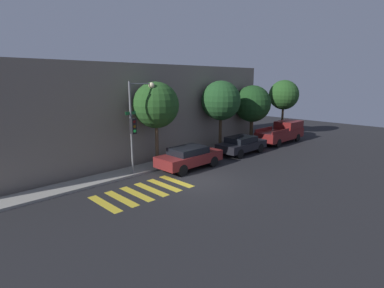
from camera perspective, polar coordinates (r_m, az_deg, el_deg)
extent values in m
plane|color=black|center=(17.26, 0.91, -7.09)|extent=(60.00, 60.00, 0.00)
cube|color=gray|center=(20.11, -7.27, -4.16)|extent=(26.00, 1.61, 0.14)
cube|color=slate|center=(22.92, -13.94, 6.01)|extent=(26.00, 6.00, 6.74)
cube|color=gold|center=(14.86, -16.35, -10.89)|extent=(0.45, 2.60, 0.00)
cube|color=gold|center=(15.26, -13.35, -10.09)|extent=(0.45, 2.60, 0.00)
cube|color=gold|center=(15.70, -10.51, -9.31)|extent=(0.45, 2.60, 0.00)
cube|color=gold|center=(16.18, -7.86, -8.55)|extent=(0.45, 2.60, 0.00)
cube|color=gold|center=(16.70, -5.37, -7.82)|extent=(0.45, 2.60, 0.00)
cube|color=gold|center=(17.25, -3.04, -7.12)|extent=(0.45, 2.60, 0.00)
cylinder|color=slate|center=(17.94, -11.50, 2.65)|extent=(0.12, 0.12, 5.60)
cube|color=black|center=(17.73, -11.16, 3.36)|extent=(0.30, 0.30, 0.90)
cylinder|color=#4C0C0C|center=(17.56, -10.91, 4.18)|extent=(0.18, 0.02, 0.18)
cylinder|color=#593D0A|center=(17.60, -10.87, 3.31)|extent=(0.18, 0.02, 0.18)
cylinder|color=#26E54C|center=(17.64, -10.84, 2.44)|extent=(0.18, 0.02, 0.18)
cube|color=#19662D|center=(17.81, -11.64, 5.78)|extent=(0.70, 0.02, 0.18)
cylinder|color=slate|center=(18.14, -9.76, 11.24)|extent=(1.57, 0.08, 0.08)
sphere|color=#F9E5B2|center=(18.60, -7.74, 11.01)|extent=(0.36, 0.36, 0.36)
cube|color=maroon|center=(19.47, -0.48, -2.72)|extent=(4.52, 1.84, 0.66)
cube|color=black|center=(19.26, -0.72, -1.22)|extent=(2.35, 1.62, 0.43)
cylinder|color=black|center=(21.08, 0.69, -2.48)|extent=(0.72, 0.22, 0.72)
cylinder|color=black|center=(19.98, 4.08, -3.34)|extent=(0.72, 0.22, 0.72)
cylinder|color=black|center=(19.26, -5.21, -3.96)|extent=(0.72, 0.22, 0.72)
cylinder|color=black|center=(18.05, -1.83, -5.02)|extent=(0.72, 0.22, 0.72)
cube|color=black|center=(23.67, 9.44, -0.28)|extent=(4.32, 1.84, 0.59)
cube|color=black|center=(23.48, 9.32, 0.89)|extent=(2.25, 1.62, 0.43)
cylinder|color=black|center=(25.27, 9.69, -0.17)|extent=(0.72, 0.22, 0.72)
cylinder|color=black|center=(24.37, 12.84, -0.77)|extent=(0.72, 0.22, 0.72)
cylinder|color=black|center=(23.19, 5.81, -1.17)|extent=(0.72, 0.22, 0.72)
cylinder|color=black|center=(22.21, 9.10, -1.87)|extent=(0.72, 0.22, 0.72)
cube|color=maroon|center=(28.50, 16.39, 1.75)|extent=(5.61, 1.90, 0.82)
cube|color=maroon|center=(29.73, 17.93, 3.54)|extent=(2.52, 1.75, 0.69)
cube|color=maroon|center=(27.63, 13.52, 2.75)|extent=(2.80, 0.08, 0.28)
cube|color=maroon|center=(26.80, 16.55, 2.29)|extent=(2.80, 0.08, 0.28)
cylinder|color=black|center=(30.48, 16.53, 1.61)|extent=(0.72, 0.22, 0.72)
cylinder|color=black|center=(29.71, 19.43, 1.15)|extent=(0.72, 0.22, 0.72)
cylinder|color=black|center=(27.53, 13.00, 0.71)|extent=(0.72, 0.22, 0.72)
cylinder|color=black|center=(26.67, 16.11, 0.17)|extent=(0.72, 0.22, 0.72)
cylinder|color=brown|center=(19.94, -6.69, -0.10)|extent=(0.23, 0.23, 2.97)
sphere|color=#234C1E|center=(19.55, -6.88, 7.38)|extent=(2.99, 2.99, 2.99)
cylinder|color=#42301E|center=(24.39, 5.40, 2.10)|extent=(0.25, 0.25, 2.88)
sphere|color=#1E4721|center=(24.07, 5.53, 8.24)|extent=(3.13, 3.13, 3.13)
cylinder|color=#4C3823|center=(27.90, 11.22, 2.63)|extent=(0.32, 0.32, 2.34)
sphere|color=#193D19|center=(27.61, 11.43, 7.53)|extent=(3.27, 3.27, 3.27)
cylinder|color=#4C3823|center=(32.56, 16.80, 4.31)|extent=(0.22, 0.22, 3.03)
sphere|color=#234C1E|center=(32.33, 17.09, 8.94)|extent=(3.00, 3.00, 3.00)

